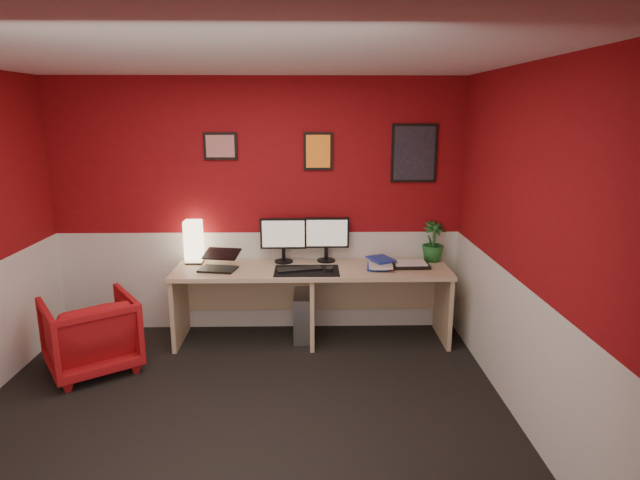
{
  "coord_description": "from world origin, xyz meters",
  "views": [
    {
      "loc": [
        0.51,
        -3.47,
        2.17
      ],
      "look_at": [
        0.6,
        1.21,
        1.05
      ],
      "focal_mm": 30.12,
      "sensor_mm": 36.0,
      "label": 1
    }
  ],
  "objects_px": {
    "potted_plant": "(433,242)",
    "armchair": "(91,334)",
    "laptop": "(218,259)",
    "monitor_right": "(326,233)",
    "monitor_left": "(283,233)",
    "zen_tray": "(410,265)",
    "shoji_lamp": "(194,243)",
    "pc_tower": "(304,315)",
    "desk": "(312,304)"
  },
  "relations": [
    {
      "from": "potted_plant",
      "to": "pc_tower",
      "type": "relative_size",
      "value": 0.88
    },
    {
      "from": "shoji_lamp",
      "to": "laptop",
      "type": "xyz_separation_m",
      "value": [
        0.27,
        -0.26,
        -0.09
      ]
    },
    {
      "from": "monitor_left",
      "to": "armchair",
      "type": "distance_m",
      "value": 1.93
    },
    {
      "from": "monitor_right",
      "to": "pc_tower",
      "type": "height_order",
      "value": "monitor_right"
    },
    {
      "from": "zen_tray",
      "to": "potted_plant",
      "type": "xyz_separation_m",
      "value": [
        0.26,
        0.19,
        0.18
      ]
    },
    {
      "from": "zen_tray",
      "to": "pc_tower",
      "type": "xyz_separation_m",
      "value": [
        -1.01,
        0.04,
        -0.52
      ]
    },
    {
      "from": "laptop",
      "to": "potted_plant",
      "type": "relative_size",
      "value": 0.84
    },
    {
      "from": "shoji_lamp",
      "to": "zen_tray",
      "type": "distance_m",
      "value": 2.1
    },
    {
      "from": "shoji_lamp",
      "to": "monitor_left",
      "type": "bearing_deg",
      "value": 0.26
    },
    {
      "from": "zen_tray",
      "to": "monitor_right",
      "type": "bearing_deg",
      "value": 165.57
    },
    {
      "from": "desk",
      "to": "zen_tray",
      "type": "height_order",
      "value": "zen_tray"
    },
    {
      "from": "monitor_left",
      "to": "pc_tower",
      "type": "height_order",
      "value": "monitor_left"
    },
    {
      "from": "laptop",
      "to": "armchair",
      "type": "xyz_separation_m",
      "value": [
        -1.02,
        -0.52,
        -0.51
      ]
    },
    {
      "from": "laptop",
      "to": "pc_tower",
      "type": "relative_size",
      "value": 0.73
    },
    {
      "from": "desk",
      "to": "zen_tray",
      "type": "distance_m",
      "value": 1.01
    },
    {
      "from": "laptop",
      "to": "monitor_left",
      "type": "xyz_separation_m",
      "value": [
        0.6,
        0.26,
        0.18
      ]
    },
    {
      "from": "monitor_left",
      "to": "armchair",
      "type": "relative_size",
      "value": 0.81
    },
    {
      "from": "shoji_lamp",
      "to": "armchair",
      "type": "height_order",
      "value": "shoji_lamp"
    },
    {
      "from": "monitor_right",
      "to": "potted_plant",
      "type": "bearing_deg",
      "value": -0.62
    },
    {
      "from": "laptop",
      "to": "pc_tower",
      "type": "distance_m",
      "value": 1.02
    },
    {
      "from": "desk",
      "to": "potted_plant",
      "type": "height_order",
      "value": "potted_plant"
    },
    {
      "from": "desk",
      "to": "shoji_lamp",
      "type": "height_order",
      "value": "shoji_lamp"
    },
    {
      "from": "monitor_left",
      "to": "zen_tray",
      "type": "height_order",
      "value": "monitor_left"
    },
    {
      "from": "monitor_left",
      "to": "pc_tower",
      "type": "relative_size",
      "value": 1.29
    },
    {
      "from": "desk",
      "to": "armchair",
      "type": "relative_size",
      "value": 3.63
    },
    {
      "from": "shoji_lamp",
      "to": "armchair",
      "type": "bearing_deg",
      "value": -134.05
    },
    {
      "from": "desk",
      "to": "zen_tray",
      "type": "relative_size",
      "value": 7.43
    },
    {
      "from": "desk",
      "to": "shoji_lamp",
      "type": "distance_m",
      "value": 1.29
    },
    {
      "from": "desk",
      "to": "monitor_right",
      "type": "relative_size",
      "value": 4.48
    },
    {
      "from": "pc_tower",
      "to": "desk",
      "type": "bearing_deg",
      "value": -43.46
    },
    {
      "from": "armchair",
      "to": "pc_tower",
      "type": "bearing_deg",
      "value": 165.05
    },
    {
      "from": "desk",
      "to": "monitor_left",
      "type": "bearing_deg",
      "value": 143.1
    },
    {
      "from": "laptop",
      "to": "armchair",
      "type": "height_order",
      "value": "laptop"
    },
    {
      "from": "monitor_right",
      "to": "zen_tray",
      "type": "height_order",
      "value": "monitor_right"
    },
    {
      "from": "monitor_left",
      "to": "potted_plant",
      "type": "distance_m",
      "value": 1.47
    },
    {
      "from": "desk",
      "to": "potted_plant",
      "type": "bearing_deg",
      "value": 10.6
    },
    {
      "from": "pc_tower",
      "to": "shoji_lamp",
      "type": "bearing_deg",
      "value": 173.5
    },
    {
      "from": "potted_plant",
      "to": "monitor_right",
      "type": "bearing_deg",
      "value": 179.38
    },
    {
      "from": "laptop",
      "to": "pc_tower",
      "type": "height_order",
      "value": "laptop"
    },
    {
      "from": "shoji_lamp",
      "to": "zen_tray",
      "type": "height_order",
      "value": "shoji_lamp"
    },
    {
      "from": "laptop",
      "to": "monitor_right",
      "type": "height_order",
      "value": "monitor_right"
    },
    {
      "from": "zen_tray",
      "to": "armchair",
      "type": "height_order",
      "value": "zen_tray"
    },
    {
      "from": "potted_plant",
      "to": "armchair",
      "type": "height_order",
      "value": "potted_plant"
    },
    {
      "from": "pc_tower",
      "to": "monitor_right",
      "type": "bearing_deg",
      "value": 37.04
    },
    {
      "from": "potted_plant",
      "to": "armchair",
      "type": "relative_size",
      "value": 0.55
    },
    {
      "from": "pc_tower",
      "to": "monitor_left",
      "type": "bearing_deg",
      "value": 146.56
    },
    {
      "from": "monitor_right",
      "to": "armchair",
      "type": "xyz_separation_m",
      "value": [
        -2.04,
        -0.81,
        -0.69
      ]
    },
    {
      "from": "laptop",
      "to": "monitor_right",
      "type": "bearing_deg",
      "value": 27.05
    },
    {
      "from": "armchair",
      "to": "monitor_left",
      "type": "bearing_deg",
      "value": 171.21
    },
    {
      "from": "laptop",
      "to": "armchair",
      "type": "bearing_deg",
      "value": -141.7
    }
  ]
}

